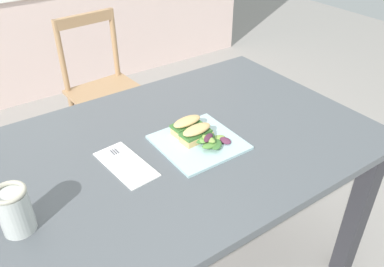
{
  "coord_description": "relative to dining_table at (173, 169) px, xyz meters",
  "views": [
    {
      "loc": [
        -0.63,
        -0.96,
        1.52
      ],
      "look_at": [
        0.02,
        -0.02,
        0.76
      ],
      "focal_mm": 36.54,
      "sensor_mm": 36.0,
      "label": 1
    }
  ],
  "objects": [
    {
      "name": "sandwich_half_front",
      "position": [
        0.07,
        -0.04,
        0.15
      ],
      "size": [
        0.12,
        0.07,
        0.06
      ],
      "color": "#DBB270",
      "rests_on": "plate_lunch"
    },
    {
      "name": "fork_on_napkin",
      "position": [
        -0.19,
        0.01,
        0.12
      ],
      "size": [
        0.03,
        0.19,
        0.0
      ],
      "color": "silver",
      "rests_on": "napkin_folded"
    },
    {
      "name": "chair_wooden_far",
      "position": [
        0.18,
        1.05,
        -0.18
      ],
      "size": [
        0.43,
        0.43,
        0.87
      ],
      "color": "tan",
      "rests_on": "ground"
    },
    {
      "name": "plate_lunch",
      "position": [
        0.08,
        -0.05,
        0.12
      ],
      "size": [
        0.27,
        0.27,
        0.01
      ],
      "primitive_type": "cube",
      "color": "silver",
      "rests_on": "dining_table"
    },
    {
      "name": "salad_mixed_greens",
      "position": [
        0.1,
        -0.08,
        0.14
      ],
      "size": [
        0.12,
        0.12,
        0.04
      ],
      "color": "#84A84C",
      "rests_on": "plate_lunch"
    },
    {
      "name": "mason_jar_iced_tea",
      "position": [
        -0.54,
        -0.1,
        0.17
      ],
      "size": [
        0.09,
        0.09,
        0.13
      ],
      "color": "gold",
      "rests_on": "dining_table"
    },
    {
      "name": "sandwich_half_back",
      "position": [
        0.08,
        0.02,
        0.15
      ],
      "size": [
        0.12,
        0.07,
        0.06
      ],
      "color": "#DBB270",
      "rests_on": "plate_lunch"
    },
    {
      "name": "dining_table",
      "position": [
        0.0,
        0.0,
        0.0
      ],
      "size": [
        1.43,
        0.92,
        0.74
      ],
      "color": "#51565B",
      "rests_on": "ground"
    },
    {
      "name": "napkin_folded",
      "position": [
        -0.19,
        -0.01,
        0.11
      ],
      "size": [
        0.13,
        0.25,
        0.0
      ],
      "primitive_type": "cube",
      "rotation": [
        0.0,
        0.0,
        0.1
      ],
      "color": "white",
      "rests_on": "dining_table"
    }
  ]
}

